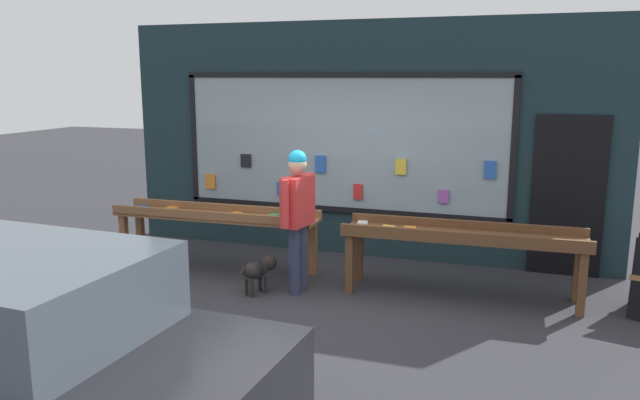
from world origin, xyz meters
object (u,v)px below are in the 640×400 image
(person_browsing, at_px, (298,210))
(small_dog, at_px, (258,269))
(display_table_left, at_px, (216,220))
(display_table_right, at_px, (463,240))

(person_browsing, height_order, small_dog, person_browsing)
(person_browsing, distance_m, small_dog, 0.86)
(display_table_left, xyz_separation_m, small_dog, (0.91, -0.65, -0.39))
(display_table_left, distance_m, display_table_right, 3.23)
(display_table_left, height_order, small_dog, display_table_left)
(display_table_right, xyz_separation_m, small_dog, (-2.32, -0.65, -0.39))
(display_table_left, relative_size, display_table_right, 1.00)
(display_table_right, distance_m, person_browsing, 1.96)
(person_browsing, bearing_deg, display_table_left, 79.58)
(display_table_right, relative_size, person_browsing, 1.62)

